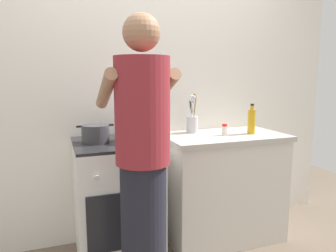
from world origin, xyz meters
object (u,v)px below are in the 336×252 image
Objects in this scene: oil_bottle at (252,121)px; person at (143,170)px; utensil_crock at (192,121)px; spice_bottle at (224,130)px; mixing_bowl at (135,134)px; stove_range at (117,200)px; pot at (96,134)px.

person is (-1.09, -0.57, -0.15)m from oil_bottle.
oil_bottle is 1.24m from person.
utensil_crock reaches higher than spice_bottle.
spice_bottle is (0.74, 0.00, -0.01)m from mixing_bowl.
stove_range is 0.75m from person.
pot is at bearing 167.32° from mixing_bowl.
stove_range is 0.53m from pot.
pot is 0.84m from utensil_crock.
mixing_bowl is at bearing -12.68° from pot.
oil_bottle is (1.13, -0.05, 0.56)m from stove_range.
stove_range is at bearing 93.56° from person.
pot is 1.02m from spice_bottle.
mixing_bowl is 0.74m from spice_bottle.
oil_bottle reaches higher than pot.
mixing_bowl reaches higher than spice_bottle.
person reaches higher than pot.
person is at bearing -74.35° from pot.
pot is at bearing -170.20° from utensil_crock.
pot is 0.78× the size of utensil_crock.
oil_bottle is (0.44, -0.21, 0.01)m from utensil_crock.
stove_range is at bearing 161.69° from mixing_bowl.
pot is 0.94× the size of mixing_bowl.
spice_bottle is 0.37× the size of oil_bottle.
spice_bottle is (0.88, -0.04, 0.50)m from stove_range.
mixing_bowl is 3.02× the size of spice_bottle.
utensil_crock is at bearing 20.65° from mixing_bowl.
stove_range is 1.01m from spice_bottle.
mixing_bowl is at bearing 79.99° from person.
spice_bottle is 0.26m from oil_bottle.
pot is 1.27m from oil_bottle.
mixing_bowl is at bearing -179.77° from spice_bottle.
stove_range is 0.53× the size of person.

